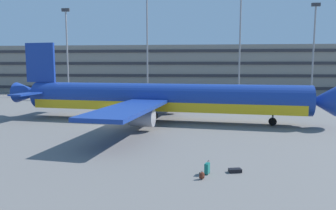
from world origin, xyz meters
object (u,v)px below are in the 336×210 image
Objects in this scene: suitcase_large at (207,168)px; suitcase_scuffed at (235,170)px; airliner at (158,99)px; backpack_upright at (202,176)px.

suitcase_large reaches higher than suitcase_scuffed.
suitcase_large is (5.34, -19.32, -2.41)m from airliner.
airliner reaches higher than backpack_upright.
suitcase_large is at bearing -74.55° from airliner.
suitcase_large is at bearing -164.97° from suitcase_scuffed.
backpack_upright reaches higher than suitcase_scuffed.
airliner reaches higher than suitcase_scuffed.
suitcase_large is 1.05m from backpack_upright.
airliner is 20.19m from suitcase_large.
suitcase_large is 1.88m from suitcase_scuffed.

